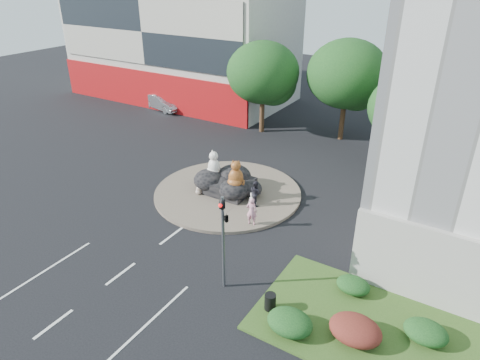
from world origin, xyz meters
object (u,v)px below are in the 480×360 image
(pedestrian_dark, at_px, (256,193))
(cat_white, at_px, (214,163))
(kitten_calico, at_px, (199,188))
(kitten_white, at_px, (252,198))
(litter_bin, at_px, (270,302))
(parked_car, at_px, (163,102))
(cat_tabby, at_px, (236,173))
(pedestrian_pink, at_px, (252,211))

(pedestrian_dark, bearing_deg, cat_white, 22.93)
(kitten_calico, relative_size, pedestrian_dark, 0.51)
(kitten_white, distance_m, litter_bin, 9.32)
(pedestrian_dark, bearing_deg, parked_car, -1.18)
(cat_tabby, distance_m, parked_car, 21.66)
(kitten_white, height_order, parked_car, parked_car)
(pedestrian_pink, bearing_deg, kitten_calico, -30.64)
(pedestrian_dark, bearing_deg, cat_tabby, 30.96)
(kitten_calico, bearing_deg, litter_bin, -22.08)
(kitten_calico, relative_size, parked_car, 0.17)
(kitten_calico, bearing_deg, cat_tabby, 33.05)
(pedestrian_pink, bearing_deg, pedestrian_dark, -80.81)
(cat_white, distance_m, kitten_white, 3.83)
(litter_bin, bearing_deg, pedestrian_dark, 123.77)
(cat_white, height_order, cat_tabby, cat_tabby)
(cat_tabby, distance_m, kitten_calico, 2.94)
(cat_tabby, relative_size, kitten_calico, 2.18)
(pedestrian_dark, relative_size, parked_car, 0.33)
(kitten_white, bearing_deg, pedestrian_dark, -3.57)
(kitten_calico, bearing_deg, parked_car, 152.99)
(cat_tabby, height_order, kitten_calico, cat_tabby)
(cat_tabby, bearing_deg, kitten_calico, 169.27)
(kitten_calico, relative_size, kitten_white, 0.96)
(pedestrian_dark, bearing_deg, litter_bin, 156.88)
(cat_tabby, height_order, kitten_white, cat_tabby)
(parked_car, bearing_deg, pedestrian_dark, -112.27)
(kitten_calico, xyz_separation_m, litter_bin, (9.15, -7.01, -0.11))
(cat_white, xyz_separation_m, kitten_white, (3.50, -0.76, -1.37))
(kitten_calico, height_order, pedestrian_dark, pedestrian_dark)
(cat_white, xyz_separation_m, pedestrian_dark, (3.68, -0.66, -0.97))
(cat_tabby, relative_size, parked_car, 0.37)
(pedestrian_pink, distance_m, parked_car, 24.93)
(kitten_calico, xyz_separation_m, pedestrian_dark, (3.98, 0.73, 0.41))
(cat_white, distance_m, litter_bin, 12.29)
(kitten_calico, relative_size, litter_bin, 1.07)
(parked_car, bearing_deg, litter_bin, -118.56)
(pedestrian_pink, bearing_deg, parked_car, -51.75)
(kitten_white, xyz_separation_m, pedestrian_dark, (0.18, 0.10, 0.40))
(parked_car, distance_m, litter_bin, 31.73)
(parked_car, height_order, litter_bin, parked_car)
(cat_white, xyz_separation_m, litter_bin, (8.85, -8.39, -1.49))
(kitten_white, bearing_deg, pedestrian_pink, -93.68)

